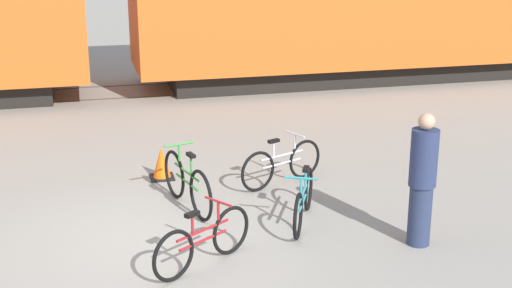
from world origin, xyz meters
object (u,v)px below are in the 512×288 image
bicycle_silver (282,164)px  bicycle_teal (303,201)px  bicycle_maroon (203,241)px  traffic_cone (162,164)px  bicycle_green (187,183)px  person_in_navy (422,180)px

bicycle_silver → bicycle_teal: bearing=-95.0°
bicycle_maroon → traffic_cone: size_ratio=2.56×
bicycle_teal → traffic_cone: bearing=126.2°
bicycle_silver → bicycle_green: bearing=-159.2°
bicycle_silver → person_in_navy: person_in_navy is taller
bicycle_silver → traffic_cone: size_ratio=2.84×
bicycle_green → bicycle_teal: size_ratio=1.12×
person_in_navy → traffic_cone: person_in_navy is taller
bicycle_teal → person_in_navy: size_ratio=0.86×
bicycle_teal → bicycle_maroon: bearing=-148.9°
bicycle_green → bicycle_silver: size_ratio=1.13×
bicycle_maroon → traffic_cone: bicycle_maroon is taller
bicycle_green → bicycle_teal: 1.82m
bicycle_silver → traffic_cone: 2.06m
bicycle_maroon → person_in_navy: 3.00m
bicycle_teal → person_in_navy: (1.30, -1.04, 0.57)m
bicycle_green → bicycle_maroon: size_ratio=1.25×
bicycle_maroon → traffic_cone: (-0.12, 3.39, -0.10)m
person_in_navy → bicycle_teal: bearing=160.8°
bicycle_silver → traffic_cone: (-1.90, 0.79, -0.10)m
bicycle_maroon → person_in_navy: person_in_navy is taller
traffic_cone → bicycle_silver: bearing=-22.5°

